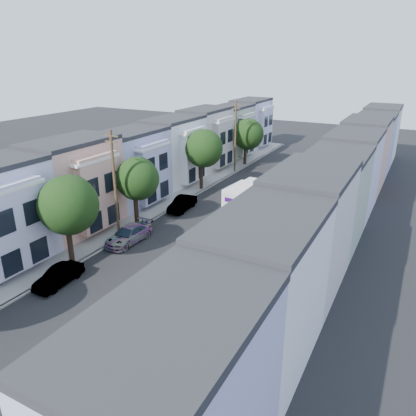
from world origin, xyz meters
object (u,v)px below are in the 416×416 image
at_px(parked_left_b, 59,276).
at_px(parked_left_c, 129,235).
at_px(tree_b, 68,205).
at_px(parked_right_b, 193,291).
at_px(parked_right_a, 154,328).
at_px(tree_e, 248,134).
at_px(utility_pole_far, 235,137).
at_px(utility_pole_near, 115,186).
at_px(parked_right_d, 309,179).
at_px(tree_c, 137,179).
at_px(tree_far_r, 333,152).
at_px(lead_sedan, 288,182).
at_px(parked_right_c, 284,204).
at_px(fedex_truck, 246,196).
at_px(tree_d, 203,148).
at_px(parked_left_d, 182,204).

relative_size(parked_left_b, parked_left_c, 0.81).
height_order(tree_b, parked_right_b, tree_b).
bearing_deg(parked_right_a, tree_e, 107.10).
distance_m(tree_b, utility_pole_far, 31.60).
xyz_separation_m(utility_pole_near, parked_right_d, (11.20, 25.02, -4.38)).
bearing_deg(tree_c, tree_b, -89.99).
bearing_deg(tree_e, parked_left_b, -87.94).
bearing_deg(parked_left_c, parked_right_d, 70.88).
xyz_separation_m(tree_far_r, lead_sedan, (-4.15, -5.84, -3.19)).
relative_size(lead_sedan, parked_right_d, 0.66).
bearing_deg(parked_right_a, parked_right_d, 91.76).
distance_m(tree_far_r, parked_right_b, 34.45).
xyz_separation_m(utility_pole_near, parked_right_c, (11.20, 14.54, -4.48)).
relative_size(utility_pole_far, fedex_truck, 1.55).
bearing_deg(parked_right_b, parked_right_c, 93.06).
distance_m(tree_c, parked_right_b, 14.83).
height_order(parked_left_c, parked_right_d, parked_right_d).
relative_size(tree_far_r, parked_left_c, 1.08).
height_order(tree_far_r, parked_right_a, tree_far_r).
xyz_separation_m(tree_d, utility_pole_near, (0.00, -16.44, -0.18)).
bearing_deg(parked_left_c, parked_left_b, -87.96).
xyz_separation_m(tree_far_r, fedex_truck, (-5.50, -16.64, -2.06)).
height_order(tree_c, parked_right_d, tree_c).
relative_size(utility_pole_near, lead_sedan, 2.73).
height_order(lead_sedan, parked_right_b, parked_right_b).
bearing_deg(parked_right_b, utility_pole_near, 156.41).
xyz_separation_m(tree_e, parked_right_d, (11.20, -5.49, -4.03)).
bearing_deg(parked_right_d, parked_right_a, -89.73).
distance_m(lead_sedan, parked_left_c, 24.33).
bearing_deg(utility_pole_far, parked_right_a, -72.85).
relative_size(parked_left_c, parked_right_b, 1.07).
height_order(utility_pole_near, parked_right_a, utility_pole_near).
distance_m(parked_left_b, parked_right_a, 9.96).
bearing_deg(parked_right_b, parked_right_a, -86.94).
distance_m(utility_pole_far, parked_right_d, 12.07).
relative_size(utility_pole_near, utility_pole_far, 1.00).
bearing_deg(parked_right_c, parked_right_b, -86.66).
height_order(parked_left_c, parked_right_c, parked_left_c).
height_order(utility_pole_far, parked_right_d, utility_pole_far).
bearing_deg(tree_far_r, parked_left_b, -107.60).
height_order(tree_e, utility_pole_near, utility_pole_near).
relative_size(tree_far_r, utility_pole_far, 0.54).
bearing_deg(parked_right_b, tree_c, 145.08).
height_order(tree_c, parked_left_d, tree_c).
relative_size(tree_b, tree_e, 1.04).
bearing_deg(tree_d, parked_right_a, -67.27).
relative_size(tree_far_r, lead_sedan, 1.47).
xyz_separation_m(utility_pole_far, parked_right_d, (11.20, -0.98, -4.38)).
distance_m(fedex_truck, parked_left_b, 21.51).
bearing_deg(parked_right_d, tree_far_r, 61.36).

